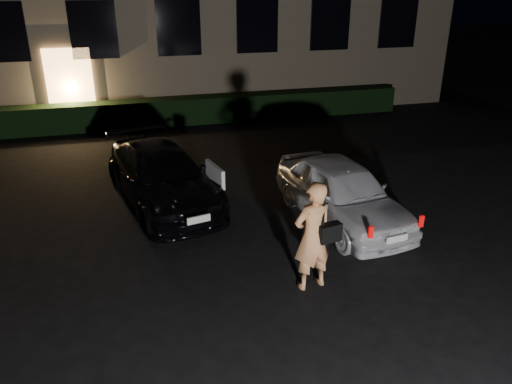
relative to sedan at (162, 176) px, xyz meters
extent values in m
plane|color=black|center=(1.32, -4.29, -0.60)|extent=(80.00, 80.00, 0.00)
cube|color=#E6A65D|center=(-2.18, 6.65, 0.65)|extent=(1.40, 0.10, 2.50)
cube|color=black|center=(-3.88, 6.65, 2.40)|extent=(1.40, 0.10, 1.70)
cube|color=black|center=(-1.28, 6.65, 2.40)|extent=(1.40, 0.10, 1.70)
cube|color=black|center=(1.32, 6.65, 2.40)|extent=(1.40, 0.10, 1.70)
cube|color=black|center=(3.92, 6.65, 2.40)|extent=(1.40, 0.10, 1.70)
cube|color=black|center=(6.52, 6.65, 2.40)|extent=(1.40, 0.10, 1.70)
cube|color=black|center=(9.12, 6.65, 2.40)|extent=(1.40, 0.10, 1.70)
cube|color=black|center=(1.32, 6.21, -0.18)|extent=(15.00, 0.70, 0.85)
imported|color=black|center=(0.00, 0.00, 0.00)|extent=(2.51, 4.41, 1.20)
cube|color=white|center=(1.04, -0.56, 0.14)|extent=(0.25, 0.86, 0.40)
cube|color=silver|center=(0.44, -2.10, -0.08)|extent=(0.44, 0.13, 0.13)
imported|color=white|center=(3.33, -1.82, 0.01)|extent=(1.90, 3.77, 1.23)
cube|color=red|center=(3.04, -3.59, 0.07)|extent=(0.08, 0.06, 0.20)
cube|color=red|center=(4.06, -3.46, 0.07)|extent=(0.08, 0.06, 0.20)
cube|color=silver|center=(3.55, -3.57, -0.14)|extent=(0.41, 0.09, 0.12)
imported|color=tan|center=(1.92, -3.85, 0.29)|extent=(0.72, 0.55, 1.78)
cube|color=black|center=(2.16, -3.92, 0.35)|extent=(0.39, 0.23, 0.28)
cube|color=black|center=(2.04, -3.91, 0.75)|extent=(0.05, 0.07, 0.55)
camera|label=1|loc=(-0.65, -10.05, 3.89)|focal=35.00mm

